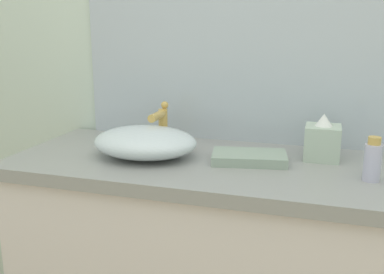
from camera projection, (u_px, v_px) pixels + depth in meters
bathroom_wall_rear at (290, 41)px, 1.64m from camera, size 6.00×0.06×2.60m
sink_basin at (145, 142)px, 1.52m from camera, size 0.36×0.28×0.10m
faucet at (161, 121)px, 1.65m from camera, size 0.03×0.15×0.16m
lotion_bottle at (373, 161)px, 1.28m from camera, size 0.05×0.05×0.13m
tissue_box at (322, 140)px, 1.49m from camera, size 0.11×0.11×0.15m
folded_hand_towel at (249, 157)px, 1.47m from camera, size 0.26×0.18×0.03m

